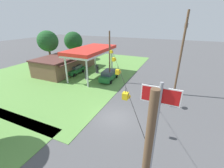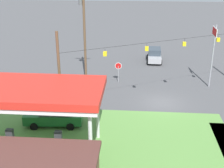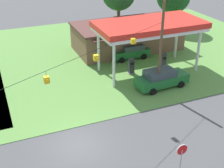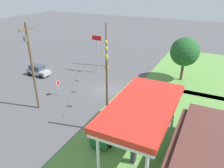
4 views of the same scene
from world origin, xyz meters
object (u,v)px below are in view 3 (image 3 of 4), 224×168
object	(u,v)px
fuel_pump_near	(131,67)
car_at_pumps_rear	(130,51)
car_at_pumps_front	(161,78)
gas_station_store	(127,36)
fuel_pump_far	(163,61)
stop_sign_roadside	(182,154)
gas_station_canopy	(150,27)

from	to	relation	value
fuel_pump_near	car_at_pumps_rear	world-z (taller)	car_at_pumps_rear
car_at_pumps_front	car_at_pumps_rear	bearing A→B (deg)	83.02
gas_station_store	fuel_pump_far	distance (m)	6.98
car_at_pumps_front	car_at_pumps_rear	xyz separation A→B (m)	(0.43, 7.76, -0.08)
fuel_pump_near	car_at_pumps_rear	bearing A→B (deg)	65.89
fuel_pump_near	stop_sign_roadside	size ratio (longest dim) A/B	0.67
gas_station_canopy	stop_sign_roadside	size ratio (longest dim) A/B	4.39
car_at_pumps_rear	gas_station_store	bearing A→B (deg)	-108.58
fuel_pump_far	fuel_pump_near	bearing A→B (deg)	180.00
gas_station_canopy	stop_sign_roadside	distance (m)	16.07
car_at_pumps_front	car_at_pumps_rear	size ratio (longest dim) A/B	1.16
stop_sign_roadside	gas_station_canopy	bearing A→B (deg)	-111.24
gas_station_canopy	gas_station_store	distance (m)	7.59
car_at_pumps_front	car_at_pumps_rear	distance (m)	7.78
fuel_pump_near	fuel_pump_far	xyz separation A→B (m)	(3.87, 0.00, 0.00)
gas_station_store	fuel_pump_near	world-z (taller)	gas_station_store
car_at_pumps_rear	fuel_pump_near	bearing A→B (deg)	65.96
fuel_pump_near	fuel_pump_far	size ratio (longest dim) A/B	1.00
gas_station_store	car_at_pumps_front	size ratio (longest dim) A/B	2.47
car_at_pumps_front	stop_sign_roadside	xyz separation A→B (m)	(-5.09, -10.82, 0.84)
gas_station_store	fuel_pump_near	xyz separation A→B (m)	(-2.73, -6.84, -0.88)
gas_station_canopy	gas_station_store	xyz separation A→B (m)	(0.80, 6.83, -3.20)
gas_station_store	car_at_pumps_rear	size ratio (longest dim) A/B	2.86
fuel_pump_far	car_at_pumps_front	xyz separation A→B (m)	(-2.56, -3.88, 0.17)
gas_station_store	fuel_pump_far	bearing A→B (deg)	-80.55
car_at_pumps_rear	stop_sign_roadside	size ratio (longest dim) A/B	1.83
fuel_pump_near	stop_sign_roadside	distance (m)	15.21
fuel_pump_near	stop_sign_roadside	world-z (taller)	stop_sign_roadside
gas_station_store	stop_sign_roadside	bearing A→B (deg)	-106.82
gas_station_canopy	car_at_pumps_rear	size ratio (longest dim) A/B	2.40
fuel_pump_far	gas_station_canopy	bearing A→B (deg)	179.96
gas_station_store	car_at_pumps_front	bearing A→B (deg)	-97.57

